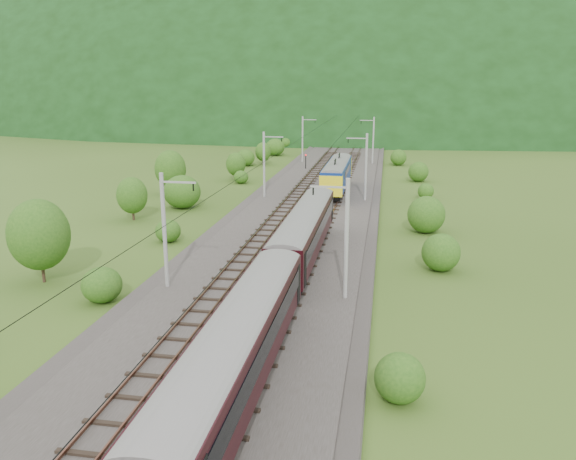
# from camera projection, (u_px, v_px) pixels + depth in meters

# --- Properties ---
(ground) EXTENTS (600.00, 600.00, 0.00)m
(ground) POSITION_uv_depth(u_px,v_px,m) (254.00, 296.00, 38.31)
(ground) COLOR #344D18
(ground) RESTS_ON ground
(railbed) EXTENTS (14.00, 220.00, 0.30)m
(railbed) POSITION_uv_depth(u_px,v_px,m) (281.00, 251.00, 47.79)
(railbed) COLOR #38332D
(railbed) RESTS_ON ground
(track_left) EXTENTS (2.40, 220.00, 0.27)m
(track_left) POSITION_uv_depth(u_px,v_px,m) (253.00, 248.00, 48.13)
(track_left) COLOR brown
(track_left) RESTS_ON railbed
(track_right) EXTENTS (2.40, 220.00, 0.27)m
(track_right) POSITION_uv_depth(u_px,v_px,m) (309.00, 250.00, 47.33)
(track_right) COLOR brown
(track_right) RESTS_ON railbed
(catenary_left) EXTENTS (2.54, 192.28, 8.00)m
(catenary_left) POSITION_uv_depth(u_px,v_px,m) (265.00, 163.00, 68.64)
(catenary_left) COLOR gray
(catenary_left) RESTS_ON railbed
(catenary_right) EXTENTS (2.54, 192.28, 8.00)m
(catenary_right) POSITION_uv_depth(u_px,v_px,m) (365.00, 166.00, 66.61)
(catenary_right) COLOR gray
(catenary_right) RESTS_ON railbed
(overhead_wires) EXTENTS (4.83, 198.00, 0.03)m
(overhead_wires) POSITION_uv_depth(u_px,v_px,m) (281.00, 170.00, 46.01)
(overhead_wires) COLOR black
(overhead_wires) RESTS_ON ground
(mountain_main) EXTENTS (504.00, 360.00, 244.00)m
(mountain_main) POSITION_uv_depth(u_px,v_px,m) (371.00, 110.00, 285.88)
(mountain_main) COLOR #153210
(mountain_main) RESTS_ON ground
(mountain_ridge) EXTENTS (336.00, 280.00, 132.00)m
(mountain_ridge) POSITION_uv_depth(u_px,v_px,m) (176.00, 105.00, 343.92)
(mountain_ridge) COLOR #153210
(mountain_ridge) RESTS_ON ground
(train) EXTENTS (2.70, 108.69, 4.68)m
(train) POSITION_uv_depth(u_px,v_px,m) (239.00, 336.00, 24.81)
(train) COLOR black
(train) RESTS_ON ground
(hazard_post_near) EXTENTS (0.18, 0.18, 1.70)m
(hazard_post_near) POSITION_uv_depth(u_px,v_px,m) (333.00, 162.00, 93.50)
(hazard_post_near) COLOR red
(hazard_post_near) RESTS_ON railbed
(hazard_post_far) EXTENTS (0.16, 0.16, 1.51)m
(hazard_post_far) POSITION_uv_depth(u_px,v_px,m) (312.00, 200.00, 64.22)
(hazard_post_far) COLOR red
(hazard_post_far) RESTS_ON railbed
(signal) EXTENTS (0.26, 0.26, 2.36)m
(signal) POSITION_uv_depth(u_px,v_px,m) (306.00, 160.00, 91.96)
(signal) COLOR black
(signal) RESTS_ON railbed
(vegetation_left) EXTENTS (12.43, 140.24, 6.18)m
(vegetation_left) POSITION_uv_depth(u_px,v_px,m) (125.00, 217.00, 50.55)
(vegetation_left) COLOR #244F15
(vegetation_left) RESTS_ON ground
(vegetation_right) EXTENTS (6.33, 104.86, 3.23)m
(vegetation_right) POSITION_uv_depth(u_px,v_px,m) (427.00, 244.00, 45.57)
(vegetation_right) COLOR #244F15
(vegetation_right) RESTS_ON ground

